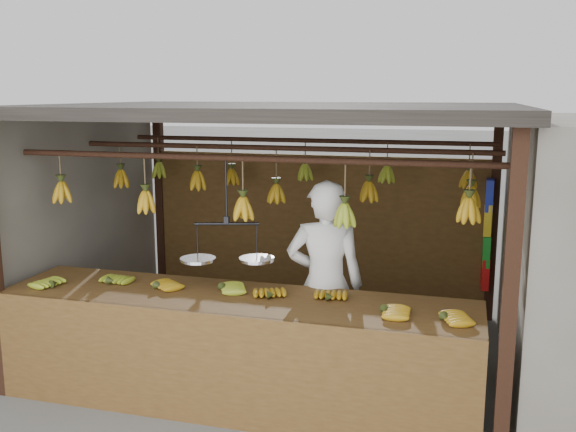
% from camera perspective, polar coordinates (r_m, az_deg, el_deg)
% --- Properties ---
extents(ground, '(80.00, 80.00, 0.00)m').
position_cam_1_polar(ground, '(6.47, -0.73, -11.87)').
color(ground, '#5B5B57').
extents(stall, '(4.30, 3.30, 2.40)m').
position_cam_1_polar(stall, '(6.31, 0.07, 6.05)').
color(stall, black).
rests_on(stall, ground).
extents(counter, '(3.86, 0.88, 0.96)m').
position_cam_1_polar(counter, '(5.13, -5.17, -9.53)').
color(counter, brown).
rests_on(counter, ground).
extents(hanging_bananas, '(3.63, 2.19, 0.38)m').
position_cam_1_polar(hanging_bananas, '(6.03, -0.75, 2.54)').
color(hanging_bananas, '#AD7D12').
rests_on(hanging_bananas, ground).
extents(balance_scale, '(0.74, 0.41, 0.84)m').
position_cam_1_polar(balance_scale, '(5.23, -5.42, -3.42)').
color(balance_scale, black).
rests_on(balance_scale, ground).
extents(vendor, '(0.72, 0.54, 1.80)m').
position_cam_1_polar(vendor, '(5.48, 3.31, -6.13)').
color(vendor, white).
rests_on(vendor, ground).
extents(bag_bundles, '(0.08, 0.26, 1.20)m').
position_cam_1_polar(bag_bundles, '(7.24, 17.29, -1.58)').
color(bag_bundles, '#1426BF').
rests_on(bag_bundles, ground).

